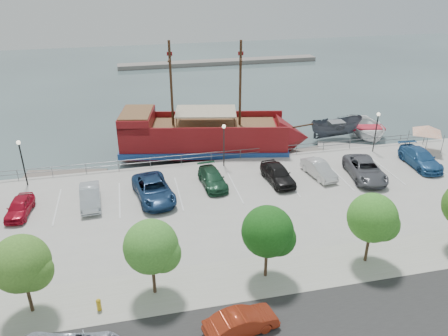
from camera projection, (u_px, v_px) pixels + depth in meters
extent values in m
plane|color=#374649|center=(241.00, 208.00, 37.30)|extent=(160.00, 160.00, 0.00)
cube|color=#A09F8E|center=(280.00, 273.00, 28.07)|extent=(100.00, 4.00, 0.05)
cylinder|color=slate|center=(221.00, 152.00, 43.30)|extent=(50.00, 0.06, 0.06)
cylinder|color=slate|center=(221.00, 155.00, 43.47)|extent=(50.00, 0.06, 0.06)
cube|color=gray|center=(219.00, 62.00, 87.40)|extent=(40.00, 3.00, 0.80)
cube|color=maroon|center=(204.00, 138.00, 46.33)|extent=(17.82, 8.65, 2.78)
cube|color=navy|center=(204.00, 146.00, 46.72)|extent=(18.20, 9.03, 0.64)
cone|color=maroon|center=(292.00, 138.00, 46.50)|extent=(4.38, 5.71, 5.13)
cube|color=maroon|center=(137.00, 120.00, 45.27)|extent=(4.21, 5.88, 1.50)
cube|color=brown|center=(136.00, 112.00, 44.92)|extent=(3.91, 5.41, 0.13)
cube|color=brown|center=(209.00, 125.00, 45.71)|extent=(14.55, 7.38, 0.16)
cube|color=maroon|center=(204.00, 115.00, 47.87)|extent=(16.80, 3.62, 0.75)
cube|color=maroon|center=(203.00, 131.00, 43.25)|extent=(16.80, 3.62, 0.75)
cylinder|color=#382111|center=(240.00, 85.00, 43.88)|extent=(0.30, 0.30, 8.76)
cylinder|color=#382111|center=(171.00, 85.00, 43.76)|extent=(0.30, 0.30, 8.76)
cylinder|color=#382111|center=(241.00, 58.00, 42.72)|extent=(0.79, 3.17, 0.15)
cylinder|color=#382111|center=(170.00, 58.00, 42.59)|extent=(0.79, 3.17, 0.15)
cube|color=#BFAD8F|center=(206.00, 111.00, 45.03)|extent=(6.88, 5.22, 0.13)
cylinder|color=#382111|center=(300.00, 126.00, 45.96)|extent=(2.64, 0.70, 0.63)
imported|color=#4A505B|center=(336.00, 130.00, 50.85)|extent=(6.36, 2.44, 2.46)
imported|color=white|center=(366.00, 130.00, 52.01)|extent=(6.91, 8.70, 1.62)
cube|color=#6D625A|center=(65.00, 176.00, 42.28)|extent=(8.00, 3.53, 0.44)
cube|color=slate|center=(298.00, 154.00, 47.03)|extent=(7.26, 2.96, 0.40)
cube|color=gray|center=(353.00, 149.00, 48.30)|extent=(7.82, 5.03, 0.43)
cylinder|color=slate|center=(408.00, 139.00, 46.07)|extent=(0.08, 0.08, 2.02)
cylinder|color=slate|center=(424.00, 136.00, 46.96)|extent=(0.08, 0.08, 2.02)
cylinder|color=slate|center=(426.00, 147.00, 44.11)|extent=(0.08, 0.08, 2.02)
cylinder|color=slate|center=(443.00, 144.00, 45.00)|extent=(0.08, 0.08, 2.02)
pyramid|color=white|center=(429.00, 125.00, 44.76)|extent=(4.56, 4.56, 0.83)
imported|color=#9F2D16|center=(241.00, 322.00, 23.42)|extent=(4.29, 2.19, 1.35)
cylinder|color=gold|center=(99.00, 306.00, 25.01)|extent=(0.27, 0.27, 0.67)
sphere|color=gold|center=(98.00, 301.00, 24.85)|extent=(0.29, 0.29, 0.29)
cylinder|color=black|center=(23.00, 165.00, 38.14)|extent=(0.12, 0.12, 4.00)
sphere|color=#FFF2CC|center=(18.00, 143.00, 37.22)|extent=(0.36, 0.36, 0.36)
cylinder|color=black|center=(224.00, 147.00, 41.70)|extent=(0.12, 0.12, 4.00)
sphere|color=#FFF2CC|center=(224.00, 126.00, 40.78)|extent=(0.36, 0.36, 0.36)
cylinder|color=black|center=(375.00, 134.00, 44.86)|extent=(0.12, 0.12, 4.00)
sphere|color=#FFF2CC|center=(379.00, 114.00, 43.95)|extent=(0.36, 0.36, 0.36)
cylinder|color=#473321|center=(29.00, 296.00, 24.63)|extent=(0.20, 0.20, 2.20)
sphere|color=#3F6D23|center=(21.00, 263.00, 23.63)|extent=(3.20, 3.20, 3.20)
sphere|color=#3F6D23|center=(33.00, 271.00, 23.66)|extent=(2.20, 2.20, 2.20)
cylinder|color=#473321|center=(154.00, 278.00, 26.02)|extent=(0.20, 0.20, 2.20)
sphere|color=#3A7828|center=(151.00, 246.00, 25.02)|extent=(3.20, 3.20, 3.20)
sphere|color=#3A7828|center=(162.00, 254.00, 25.04)|extent=(2.20, 2.20, 2.20)
cylinder|color=#473321|center=(266.00, 262.00, 27.40)|extent=(0.20, 0.20, 2.20)
sphere|color=#164913|center=(267.00, 231.00, 26.40)|extent=(3.20, 3.20, 3.20)
sphere|color=#164913|center=(278.00, 238.00, 26.43)|extent=(2.20, 2.20, 2.20)
cylinder|color=#473321|center=(367.00, 247.00, 28.79)|extent=(0.20, 0.20, 2.20)
sphere|color=#357922|center=(372.00, 218.00, 27.78)|extent=(3.20, 3.20, 3.20)
sphere|color=#357922|center=(382.00, 224.00, 27.81)|extent=(2.20, 2.20, 2.20)
imported|color=#B00F25|center=(19.00, 207.00, 34.26)|extent=(2.00, 4.07, 1.34)
imported|color=silver|center=(90.00, 197.00, 35.62)|extent=(1.84, 4.58, 1.48)
imported|color=navy|center=(154.00, 190.00, 36.48)|extent=(3.69, 6.36, 1.67)
imported|color=#1D4A30|center=(213.00, 178.00, 38.65)|extent=(2.28, 4.83, 1.36)
imported|color=black|center=(278.00, 174.00, 39.21)|extent=(2.34, 4.94, 1.63)
imported|color=silver|center=(319.00, 169.00, 40.27)|extent=(2.16, 4.50, 1.42)
imported|color=#595A62|center=(365.00, 169.00, 39.99)|extent=(3.61, 6.25, 1.64)
imported|color=#285B94|center=(420.00, 158.00, 42.27)|extent=(2.51, 5.62, 1.60)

